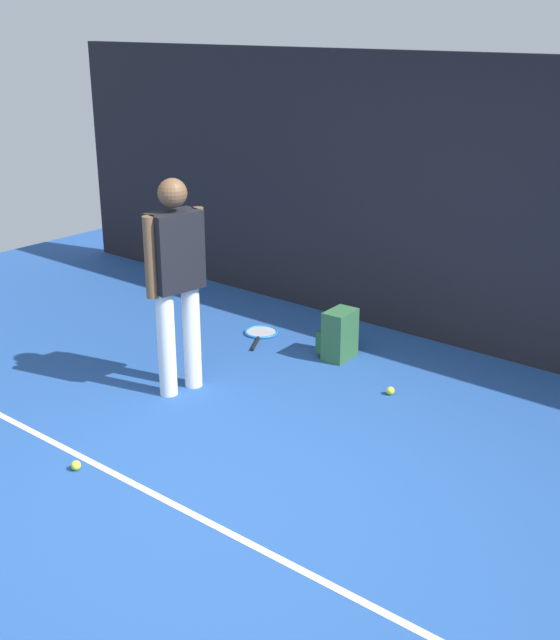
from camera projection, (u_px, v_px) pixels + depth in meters
name	position (u px, v px, depth m)	size (l,w,h in m)	color
ground_plane	(240.00, 483.00, 5.22)	(12.00, 12.00, 0.00)	#234C93
back_fence	(474.00, 208.00, 6.95)	(10.00, 0.10, 2.54)	black
court_line	(191.00, 513.00, 4.90)	(9.00, 0.05, 0.00)	white
tennis_player	(176.00, 274.00, 6.19)	(0.28, 0.52, 1.70)	white
tennis_racket	(261.00, 333.00, 7.66)	(0.46, 0.62, 0.03)	black
backpack	(338.00, 335.00, 7.06)	(0.30, 0.31, 0.44)	#2D6038
tennis_ball_near_player	(76.00, 465.00, 5.36)	(0.07, 0.07, 0.07)	#CCE033
tennis_ball_mid_court	(390.00, 391.00, 6.43)	(0.07, 0.07, 0.07)	#CCE033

